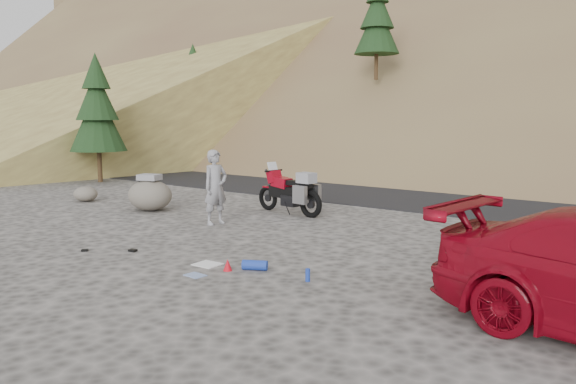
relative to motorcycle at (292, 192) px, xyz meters
name	(u,v)px	position (x,y,z in m)	size (l,w,h in m)	color
ground	(215,237)	(0.46, -3.30, -0.59)	(140.00, 140.00, 0.00)	#3D3B38
road	(404,193)	(0.46, 5.70, -0.59)	(120.00, 7.00, 0.05)	black
conifer_verge	(97,108)	(-10.54, 1.20, 2.31)	(2.20, 2.20, 5.04)	#372414
motorcycle	(292,192)	(0.00, 0.00, 0.00)	(2.30, 0.81, 1.37)	black
man	(216,224)	(-0.58, -2.23, -0.59)	(0.65, 0.43, 1.79)	gray
boulder	(150,194)	(-3.44, -1.94, -0.14)	(1.45, 1.29, 1.03)	#5B564E
small_rock	(86,194)	(-6.36, -2.08, -0.36)	(0.88, 0.82, 0.46)	#5B564E
gear_white_cloth	(208,264)	(1.99, -4.98, -0.58)	(0.44, 0.39, 0.01)	white
gear_blue_mat	(255,265)	(2.87, -4.73, -0.50)	(0.17, 0.17, 0.42)	#1B38A4
gear_bottle	(308,275)	(3.96, -4.71, -0.48)	(0.07, 0.07, 0.20)	#1B38A4
gear_funnel	(228,265)	(2.54, -5.04, -0.49)	(0.15, 0.15, 0.20)	red
gear_glove_a	(133,250)	(0.15, -5.19, -0.56)	(0.15, 0.11, 0.04)	black
gear_glove_b	(85,250)	(-0.60, -5.75, -0.56)	(0.12, 0.09, 0.04)	black
gear_blue_cloth	(195,275)	(2.33, -5.59, -0.58)	(0.33, 0.24, 0.01)	#7B91BF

